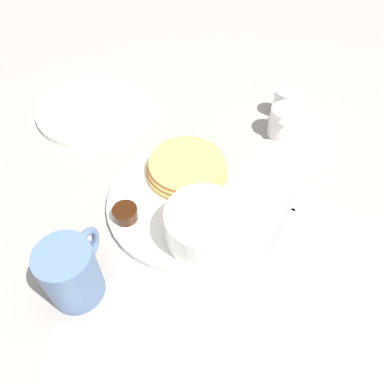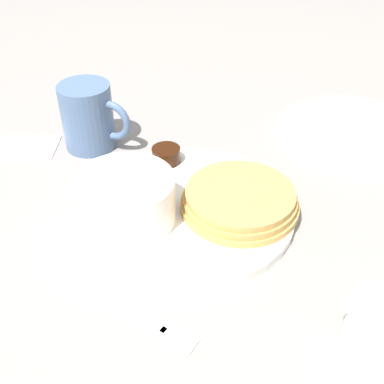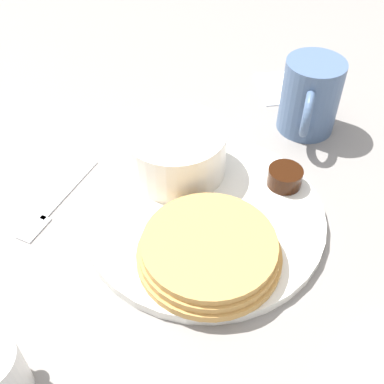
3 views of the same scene
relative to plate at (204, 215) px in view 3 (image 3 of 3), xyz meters
The scene contains 9 objects.
ground_plane 0.01m from the plate, ahead, with size 4.00×4.00×0.00m, color gray.
plate is the anchor object (origin of this frame).
pancake_stack 0.07m from the plate, ahead, with size 0.15×0.15×0.03m.
bowl 0.09m from the plate, 157.79° to the right, with size 0.12×0.12×0.06m.
syrup_cup 0.11m from the plate, 112.21° to the left, with size 0.04×0.04×0.02m.
butter_ramekin 0.11m from the plate, 166.79° to the right, with size 0.04×0.04×0.04m.
coffee_mug 0.23m from the plate, 136.99° to the left, with size 0.11×0.08×0.10m.
fork 0.18m from the plate, 98.19° to the right, with size 0.14×0.08×0.00m.
napkin 0.30m from the plate, 152.35° to the left, with size 0.09×0.07×0.00m.
Camera 3 is at (0.37, -0.03, 0.42)m, focal length 45.00 mm.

